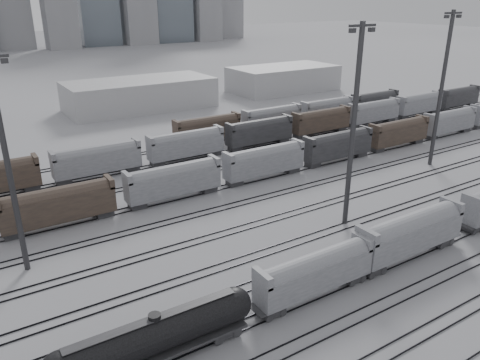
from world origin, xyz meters
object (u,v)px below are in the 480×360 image
hopper_car_a (315,271)px  hopper_car_b (410,232)px  tank_car_b (156,336)px  light_mast_c (354,124)px

hopper_car_a → hopper_car_b: 14.72m
tank_car_b → hopper_car_b: bearing=0.0°
hopper_car_b → light_mast_c: bearing=88.7°
light_mast_c → hopper_car_b: bearing=-91.3°
hopper_car_a → light_mast_c: 21.53m
hopper_car_a → tank_car_b: bearing=180.0°
hopper_car_b → hopper_car_a: bearing=180.0°
hopper_car_b → tank_car_b: bearing=180.0°
hopper_car_a → light_mast_c: light_mast_c is taller
tank_car_b → light_mast_c: size_ratio=0.70×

